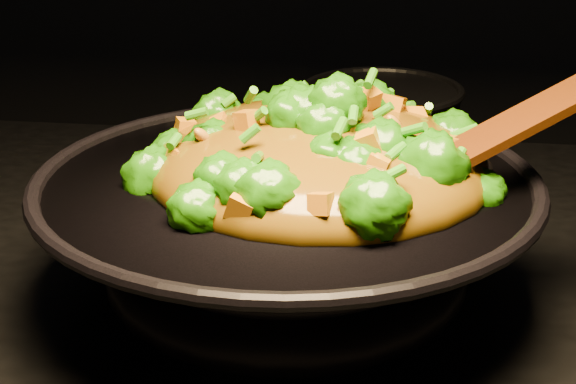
# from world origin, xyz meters

# --- Properties ---
(wok) EXTENTS (0.54, 0.54, 0.12)m
(wok) POSITION_xyz_m (0.03, -0.03, 0.96)
(wok) COLOR black
(wok) RESTS_ON stovetop
(stir_fry) EXTENTS (0.37, 0.37, 0.10)m
(stir_fry) POSITION_xyz_m (0.06, -0.01, 1.07)
(stir_fry) COLOR #216C07
(stir_fry) RESTS_ON wok
(spatula) EXTENTS (0.26, 0.15, 0.11)m
(spatula) POSITION_xyz_m (0.20, -0.03, 1.07)
(spatula) COLOR #341104
(spatula) RESTS_ON wok
(back_pot) EXTENTS (0.25, 0.25, 0.11)m
(back_pot) POSITION_xyz_m (0.10, 0.32, 0.95)
(back_pot) COLOR black
(back_pot) RESTS_ON stovetop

